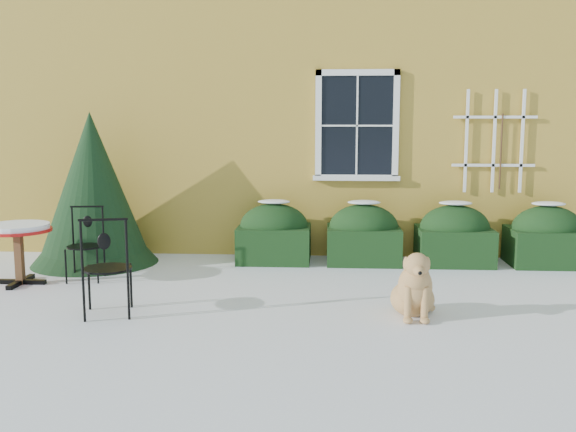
# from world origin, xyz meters

# --- Properties ---
(ground) EXTENTS (80.00, 80.00, 0.00)m
(ground) POSITION_xyz_m (0.00, 0.00, 0.00)
(ground) COLOR white
(ground) RESTS_ON ground
(house) EXTENTS (12.40, 8.40, 6.40)m
(house) POSITION_xyz_m (0.00, 7.00, 3.22)
(house) COLOR gold
(house) RESTS_ON ground
(hedge_row) EXTENTS (4.95, 0.80, 0.91)m
(hedge_row) POSITION_xyz_m (1.65, 2.55, 0.40)
(hedge_row) COLOR black
(hedge_row) RESTS_ON ground
(evergreen_shrub) EXTENTS (1.80, 1.80, 2.18)m
(evergreen_shrub) POSITION_xyz_m (-2.88, 2.28, 0.88)
(evergreen_shrub) COLOR black
(evergreen_shrub) RESTS_ON ground
(bistro_table) EXTENTS (0.83, 0.83, 0.77)m
(bistro_table) POSITION_xyz_m (-3.39, 1.01, 0.64)
(bistro_table) COLOR black
(bistro_table) RESTS_ON ground
(patio_chair_near) EXTENTS (0.57, 0.57, 1.06)m
(patio_chair_near) POSITION_xyz_m (-1.82, -0.24, 0.53)
(patio_chair_near) COLOR black
(patio_chair_near) RESTS_ON ground
(patio_chair_far) EXTENTS (0.47, 0.46, 0.95)m
(patio_chair_far) POSITION_xyz_m (-2.64, 1.31, 0.47)
(patio_chair_far) COLOR black
(patio_chair_far) RESTS_ON ground
(dog) EXTENTS (0.49, 0.82, 0.74)m
(dog) POSITION_xyz_m (1.38, -0.10, 0.30)
(dog) COLOR tan
(dog) RESTS_ON ground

